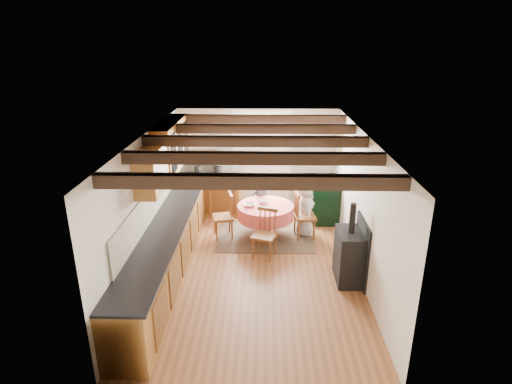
{
  "coord_description": "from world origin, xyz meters",
  "views": [
    {
      "loc": [
        0.16,
        -6.49,
        3.84
      ],
      "look_at": [
        0.0,
        0.8,
        1.15
      ],
      "focal_mm": 29.08,
      "sensor_mm": 36.0,
      "label": 1
    }
  ],
  "objects_px": {
    "child_far": "(260,202)",
    "child_right": "(305,208)",
    "chair_near": "(264,234)",
    "chair_left": "(223,215)",
    "cast_iron_stove": "(350,243)",
    "aga_range": "(323,199)",
    "dining_table": "(265,221)",
    "cup": "(265,204)",
    "chair_right": "(305,215)"
  },
  "relations": [
    {
      "from": "child_far",
      "to": "chair_right",
      "type": "bearing_deg",
      "value": 127.01
    },
    {
      "from": "chair_near",
      "to": "chair_right",
      "type": "bearing_deg",
      "value": 65.98
    },
    {
      "from": "aga_range",
      "to": "chair_left",
      "type": "bearing_deg",
      "value": -154.52
    },
    {
      "from": "dining_table",
      "to": "child_right",
      "type": "bearing_deg",
      "value": 9.17
    },
    {
      "from": "dining_table",
      "to": "child_right",
      "type": "distance_m",
      "value": 0.86
    },
    {
      "from": "chair_near",
      "to": "cup",
      "type": "relative_size",
      "value": 8.46
    },
    {
      "from": "dining_table",
      "to": "cast_iron_stove",
      "type": "xyz_separation_m",
      "value": [
        1.4,
        -1.63,
        0.35
      ]
    },
    {
      "from": "aga_range",
      "to": "cast_iron_stove",
      "type": "height_order",
      "value": "cast_iron_stove"
    },
    {
      "from": "chair_left",
      "to": "cup",
      "type": "relative_size",
      "value": 8.58
    },
    {
      "from": "chair_right",
      "to": "cast_iron_stove",
      "type": "bearing_deg",
      "value": -167.51
    },
    {
      "from": "chair_near",
      "to": "child_right",
      "type": "relative_size",
      "value": 0.82
    },
    {
      "from": "chair_left",
      "to": "child_far",
      "type": "height_order",
      "value": "child_far"
    },
    {
      "from": "chair_left",
      "to": "chair_right",
      "type": "height_order",
      "value": "chair_right"
    },
    {
      "from": "aga_range",
      "to": "child_right",
      "type": "bearing_deg",
      "value": -118.89
    },
    {
      "from": "chair_near",
      "to": "cup",
      "type": "xyz_separation_m",
      "value": [
        0.0,
        0.84,
        0.27
      ]
    },
    {
      "from": "aga_range",
      "to": "cast_iron_stove",
      "type": "xyz_separation_m",
      "value": [
        0.11,
        -2.6,
        0.23
      ]
    },
    {
      "from": "chair_near",
      "to": "child_far",
      "type": "height_order",
      "value": "child_far"
    },
    {
      "from": "dining_table",
      "to": "cup",
      "type": "bearing_deg",
      "value": -119.51
    },
    {
      "from": "child_right",
      "to": "cup",
      "type": "height_order",
      "value": "child_right"
    },
    {
      "from": "aga_range",
      "to": "child_far",
      "type": "xyz_separation_m",
      "value": [
        -1.4,
        -0.34,
        0.05
      ]
    },
    {
      "from": "chair_right",
      "to": "cast_iron_stove",
      "type": "distance_m",
      "value": 1.73
    },
    {
      "from": "cup",
      "to": "child_right",
      "type": "bearing_deg",
      "value": 11.08
    },
    {
      "from": "cup",
      "to": "dining_table",
      "type": "bearing_deg",
      "value": 60.49
    },
    {
      "from": "chair_right",
      "to": "child_far",
      "type": "distance_m",
      "value": 1.12
    },
    {
      "from": "chair_left",
      "to": "cast_iron_stove",
      "type": "height_order",
      "value": "cast_iron_stove"
    },
    {
      "from": "chair_right",
      "to": "aga_range",
      "type": "xyz_separation_m",
      "value": [
        0.49,
        0.99,
        -0.03
      ]
    },
    {
      "from": "dining_table",
      "to": "cup",
      "type": "height_order",
      "value": "cup"
    },
    {
      "from": "cast_iron_stove",
      "to": "child_right",
      "type": "relative_size",
      "value": 1.21
    },
    {
      "from": "dining_table",
      "to": "child_far",
      "type": "distance_m",
      "value": 0.67
    },
    {
      "from": "chair_right",
      "to": "cast_iron_stove",
      "type": "height_order",
      "value": "cast_iron_stove"
    },
    {
      "from": "chair_left",
      "to": "child_right",
      "type": "distance_m",
      "value": 1.7
    },
    {
      "from": "chair_left",
      "to": "child_far",
      "type": "distance_m",
      "value": 1.02
    },
    {
      "from": "chair_left",
      "to": "chair_right",
      "type": "relative_size",
      "value": 0.96
    },
    {
      "from": "dining_table",
      "to": "cast_iron_stove",
      "type": "bearing_deg",
      "value": -49.34
    },
    {
      "from": "child_far",
      "to": "child_right",
      "type": "bearing_deg",
      "value": 134.17
    },
    {
      "from": "cast_iron_stove",
      "to": "dining_table",
      "type": "bearing_deg",
      "value": 130.66
    },
    {
      "from": "dining_table",
      "to": "cast_iron_stove",
      "type": "relative_size",
      "value": 0.82
    },
    {
      "from": "chair_right",
      "to": "child_far",
      "type": "relative_size",
      "value": 0.97
    },
    {
      "from": "child_right",
      "to": "cup",
      "type": "distance_m",
      "value": 0.87
    },
    {
      "from": "cast_iron_stove",
      "to": "child_far",
      "type": "distance_m",
      "value": 2.73
    },
    {
      "from": "dining_table",
      "to": "chair_near",
      "type": "relative_size",
      "value": 1.21
    },
    {
      "from": "cast_iron_stove",
      "to": "chair_left",
      "type": "bearing_deg",
      "value": 145.14
    },
    {
      "from": "dining_table",
      "to": "chair_near",
      "type": "distance_m",
      "value": 0.88
    },
    {
      "from": "dining_table",
      "to": "chair_right",
      "type": "relative_size",
      "value": 1.15
    },
    {
      "from": "dining_table",
      "to": "aga_range",
      "type": "bearing_deg",
      "value": 37.24
    },
    {
      "from": "cup",
      "to": "cast_iron_stove",
      "type": "bearing_deg",
      "value": -48.41
    },
    {
      "from": "chair_left",
      "to": "cast_iron_stove",
      "type": "relative_size",
      "value": 0.69
    },
    {
      "from": "child_right",
      "to": "cup",
      "type": "bearing_deg",
      "value": 93.78
    },
    {
      "from": "chair_near",
      "to": "child_right",
      "type": "xyz_separation_m",
      "value": [
        0.84,
        1.0,
        0.11
      ]
    },
    {
      "from": "chair_near",
      "to": "chair_right",
      "type": "distance_m",
      "value": 1.18
    }
  ]
}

